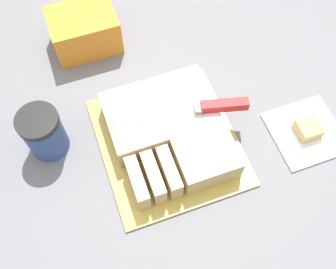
{
  "coord_description": "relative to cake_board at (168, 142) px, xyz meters",
  "views": [
    {
      "loc": [
        -0.14,
        -0.42,
        1.71
      ],
      "look_at": [
        -0.0,
        -0.04,
        0.95
      ],
      "focal_mm": 42.0,
      "sensor_mm": 36.0,
      "label": 1
    }
  ],
  "objects": [
    {
      "name": "cake_board",
      "position": [
        0.0,
        0.0,
        0.0
      ],
      "size": [
        0.3,
        0.34,
        0.01
      ],
      "color": "gold",
      "rests_on": "countertop"
    },
    {
      "name": "countertop",
      "position": [
        0.0,
        0.04,
        -0.46
      ],
      "size": [
        1.4,
        1.1,
        0.91
      ],
      "color": "slate",
      "rests_on": "ground_plane"
    },
    {
      "name": "coffee_cup",
      "position": [
        -0.25,
        0.08,
        0.06
      ],
      "size": [
        0.09,
        0.09,
        0.12
      ],
      "color": "#334C8C",
      "rests_on": "countertop"
    },
    {
      "name": "cake",
      "position": [
        0.01,
        0.01,
        0.04
      ],
      "size": [
        0.24,
        0.27,
        0.06
      ],
      "color": "tan",
      "rests_on": "cake_board"
    },
    {
      "name": "paper_napkin",
      "position": [
        0.31,
        -0.09,
        0.0
      ],
      "size": [
        0.16,
        0.16,
        0.01
      ],
      "color": "white",
      "rests_on": "countertop"
    },
    {
      "name": "brownie",
      "position": [
        0.31,
        -0.09,
        0.02
      ],
      "size": [
        0.05,
        0.05,
        0.03
      ],
      "color": "tan",
      "rests_on": "paper_napkin"
    },
    {
      "name": "storage_box",
      "position": [
        -0.1,
        0.35,
        0.05
      ],
      "size": [
        0.16,
        0.13,
        0.1
      ],
      "color": "orange",
      "rests_on": "countertop"
    },
    {
      "name": "ground_plane",
      "position": [
        0.0,
        0.04,
        -0.91
      ],
      "size": [
        8.0,
        8.0,
        0.0
      ],
      "primitive_type": "plane",
      "color": "#7F705B"
    },
    {
      "name": "knife",
      "position": [
        0.09,
        0.01,
        0.08
      ],
      "size": [
        0.3,
        0.1,
        0.02
      ],
      "rotation": [
        0.0,
        0.0,
        2.89
      ],
      "color": "silver",
      "rests_on": "cake"
    }
  ]
}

